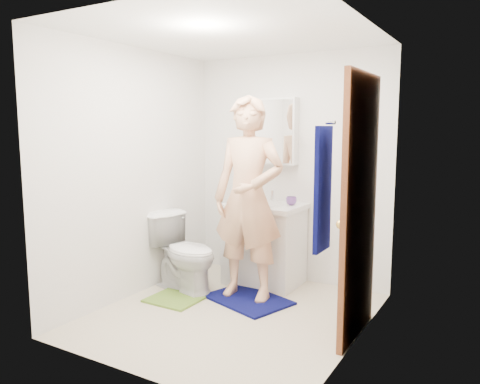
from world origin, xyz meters
name	(u,v)px	position (x,y,z in m)	size (l,w,h in m)	color
floor	(232,315)	(0.00, 0.00, -0.01)	(2.20, 2.40, 0.02)	beige
ceiling	(231,32)	(0.00, 0.00, 2.41)	(2.20, 2.40, 0.02)	white
wall_back	(290,169)	(0.00, 1.21, 1.20)	(2.20, 0.02, 2.40)	silver
wall_front	(131,198)	(0.00, -1.21, 1.20)	(2.20, 0.02, 2.40)	silver
wall_left	(134,173)	(-1.11, 0.00, 1.20)	(0.02, 2.40, 2.40)	silver
wall_right	(361,188)	(1.11, 0.00, 1.20)	(0.02, 2.40, 2.40)	silver
vanity_cabinet	(264,246)	(-0.15, 0.91, 0.40)	(0.75, 0.55, 0.80)	white
countertop	(265,206)	(-0.15, 0.91, 0.83)	(0.79, 0.59, 0.05)	white
sink_basin	(265,205)	(-0.15, 0.91, 0.84)	(0.40, 0.40, 0.03)	white
faucet	(272,196)	(-0.15, 1.09, 0.91)	(0.03, 0.03, 0.12)	silver
medicine_cabinet	(275,131)	(-0.15, 1.14, 1.60)	(0.50, 0.12, 0.70)	white
mirror_panel	(272,131)	(-0.15, 1.08, 1.60)	(0.46, 0.01, 0.66)	white
door	(359,208)	(1.07, 0.15, 1.02)	(0.05, 0.80, 2.05)	brown
door_knob	(341,225)	(1.03, -0.17, 0.95)	(0.07, 0.07, 0.07)	gold
towel	(323,189)	(1.03, -0.57, 1.25)	(0.03, 0.24, 0.80)	#070A49
towel_hook	(331,123)	(1.07, -0.57, 1.67)	(0.02, 0.02, 0.06)	silver
toilet	(184,252)	(-0.74, 0.30, 0.39)	(0.44, 0.77, 0.78)	white
bath_mat	(248,299)	(-0.04, 0.36, 0.01)	(0.76, 0.54, 0.02)	#070A49
green_rug	(174,299)	(-0.65, 0.01, 0.01)	(0.48, 0.41, 0.02)	olive
soap_dispenser	(238,193)	(-0.45, 0.86, 0.95)	(0.09, 0.09, 0.19)	#B85661
toothbrush_cup	(291,201)	(0.12, 0.99, 0.89)	(0.11, 0.11, 0.09)	#6E4598
man	(248,198)	(-0.07, 0.42, 0.98)	(0.70, 0.46, 1.91)	#E4AA80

